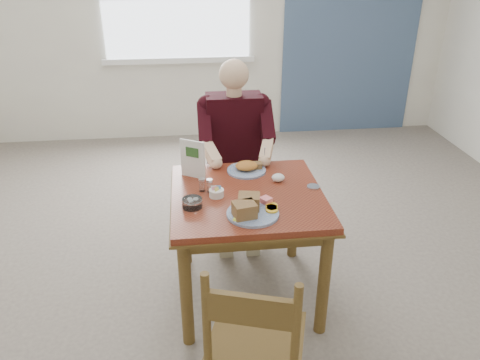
{
  "coord_description": "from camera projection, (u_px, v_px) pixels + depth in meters",
  "views": [
    {
      "loc": [
        -0.33,
        -2.44,
        2.06
      ],
      "look_at": [
        -0.05,
        0.0,
        0.84
      ],
      "focal_mm": 35.0,
      "sensor_mm": 36.0,
      "label": 1
    }
  ],
  "objects": [
    {
      "name": "chair_near",
      "position": [
        255.0,
        346.0,
        2.07
      ],
      "size": [
        0.53,
        0.53,
        0.95
      ],
      "color": "brown",
      "rests_on": "ground"
    },
    {
      "name": "chair_far",
      "position": [
        234.0,
        176.0,
        3.62
      ],
      "size": [
        0.42,
        0.42,
        0.95
      ],
      "color": "brown",
      "rests_on": "ground"
    },
    {
      "name": "near_plate",
      "position": [
        251.0,
        209.0,
        2.55
      ],
      "size": [
        0.31,
        0.31,
        0.1
      ],
      "color": "white",
      "rests_on": "table"
    },
    {
      "name": "shakers",
      "position": [
        206.0,
        185.0,
        2.79
      ],
      "size": [
        0.09,
        0.06,
        0.08
      ],
      "color": "white",
      "rests_on": "table"
    },
    {
      "name": "menu",
      "position": [
        193.0,
        159.0,
        2.93
      ],
      "size": [
        0.15,
        0.1,
        0.25
      ],
      "color": "white",
      "rests_on": "table"
    },
    {
      "name": "metal_dish",
      "position": [
        313.0,
        187.0,
        2.85
      ],
      "size": [
        0.1,
        0.1,
        0.01
      ],
      "primitive_type": "cylinder",
      "rotation": [
        0.0,
        0.0,
        0.43
      ],
      "color": "silver",
      "rests_on": "table"
    },
    {
      "name": "napkin",
      "position": [
        278.0,
        178.0,
        2.92
      ],
      "size": [
        0.09,
        0.07,
        0.05
      ],
      "primitive_type": "ellipsoid",
      "rotation": [
        0.0,
        0.0,
        0.1
      ],
      "color": "white",
      "rests_on": "table"
    },
    {
      "name": "wall_back",
      "position": [
        213.0,
        15.0,
        5.17
      ],
      "size": [
        5.5,
        0.0,
        5.5
      ],
      "primitive_type": "plane",
      "rotation": [
        1.57,
        0.0,
        0.0
      ],
      "color": "beige",
      "rests_on": "ground"
    },
    {
      "name": "caddy",
      "position": [
        216.0,
        193.0,
        2.74
      ],
      "size": [
        0.1,
        0.1,
        0.07
      ],
      "color": "white",
      "rests_on": "table"
    },
    {
      "name": "diner",
      "position": [
        235.0,
        140.0,
        3.39
      ],
      "size": [
        0.53,
        0.56,
        1.39
      ],
      "color": "tan",
      "rests_on": "chair_far"
    },
    {
      "name": "creamer",
      "position": [
        192.0,
        203.0,
        2.63
      ],
      "size": [
        0.15,
        0.15,
        0.05
      ],
      "color": "white",
      "rests_on": "table"
    },
    {
      "name": "accent_panel",
      "position": [
        353.0,
        13.0,
        5.32
      ],
      "size": [
        1.6,
        0.02,
        2.8
      ],
      "primitive_type": "cube",
      "color": "#42597B",
      "rests_on": "ground"
    },
    {
      "name": "far_plate",
      "position": [
        247.0,
        168.0,
        3.05
      ],
      "size": [
        0.26,
        0.26,
        0.07
      ],
      "color": "white",
      "rests_on": "table"
    },
    {
      "name": "floor",
      "position": [
        247.0,
        292.0,
        3.12
      ],
      "size": [
        6.0,
        6.0,
        0.0
      ],
      "primitive_type": "plane",
      "color": "#61554F",
      "rests_on": "ground"
    },
    {
      "name": "table",
      "position": [
        247.0,
        209.0,
        2.84
      ],
      "size": [
        0.92,
        0.92,
        0.75
      ],
      "color": "brown",
      "rests_on": "ground"
    },
    {
      "name": "lemon_wedge",
      "position": [
        238.0,
        220.0,
        2.49
      ],
      "size": [
        0.06,
        0.05,
        0.03
      ],
      "primitive_type": "ellipsoid",
      "rotation": [
        0.0,
        0.0,
        -0.3
      ],
      "color": "yellow",
      "rests_on": "table"
    }
  ]
}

